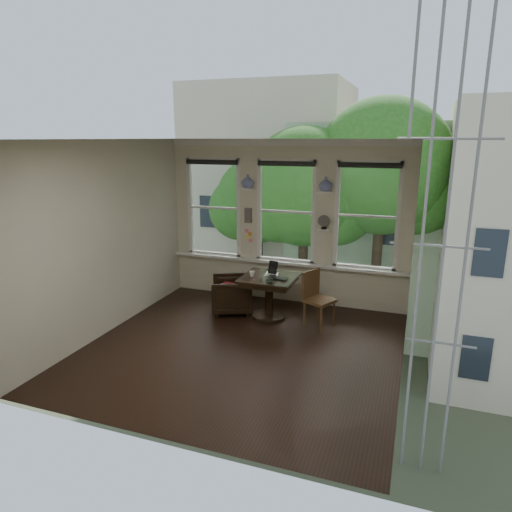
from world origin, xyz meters
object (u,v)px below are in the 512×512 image
at_px(armchair_left, 232,294).
at_px(mug, 252,274).
at_px(side_chair_right, 320,300).
at_px(laptop, 276,279).
at_px(table, 269,298).

height_order(armchair_left, mug, mug).
xyz_separation_m(armchair_left, mug, (0.45, -0.16, 0.47)).
distance_m(side_chair_right, mug, 1.20).
relative_size(laptop, mug, 3.60).
distance_m(laptop, mug, 0.43).
xyz_separation_m(side_chair_right, mug, (-1.15, -0.04, 0.34)).
bearing_deg(table, armchair_left, 174.85).
relative_size(table, side_chair_right, 0.98).
bearing_deg(table, mug, -160.45).
height_order(table, armchair_left, table).
distance_m(table, armchair_left, 0.72).
distance_m(armchair_left, side_chair_right, 1.61).
distance_m(table, mug, 0.51).
bearing_deg(mug, side_chair_right, 2.15).
bearing_deg(armchair_left, laptop, 56.08).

